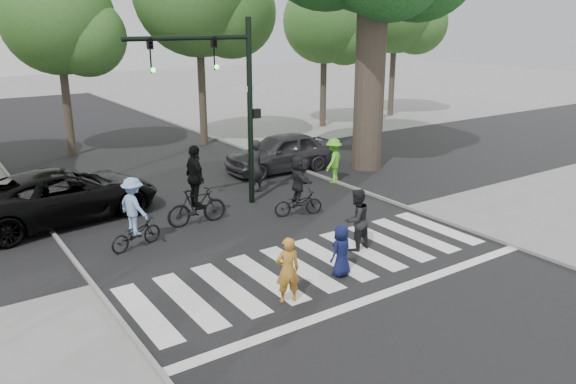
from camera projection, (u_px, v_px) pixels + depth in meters
The scene contains 20 objects.
ground at pixel (341, 278), 13.40m from camera, with size 120.00×120.00×0.00m, color gray.
road_stem at pixel (238, 219), 17.35m from camera, with size 10.00×70.00×0.01m, color black.
road_cross at pixel (196, 195), 19.72m from camera, with size 70.00×10.00×0.01m, color black.
curb_left at pixel (69, 254), 14.62m from camera, with size 0.10×70.00×0.10m, color gray.
curb_right at pixel (362, 191), 20.05m from camera, with size 0.10×70.00×0.10m, color gray.
crosswalk at pixel (324, 268), 13.92m from camera, with size 10.00×3.85×0.01m.
traffic_signal at pixel (226, 88), 17.35m from camera, with size 4.45×0.29×6.00m.
bg_tree_2 at pixel (65, 23), 23.90m from camera, with size 5.04×4.80×8.40m.
bg_tree_4 at pixel (330, 25), 31.08m from camera, with size 4.83×4.60×8.15m.
bg_tree_5 at pixel (401, 13), 34.57m from camera, with size 5.67×5.40×9.30m.
pedestrian_woman at pixel (288, 270), 12.05m from camera, with size 0.55×0.36×1.50m, color #BB7E2A.
pedestrian_child at pixel (341, 251), 13.35m from camera, with size 0.62×0.41×1.28m, color #10153F.
pedestrian_adult at pixel (356, 220), 14.82m from camera, with size 0.82×0.64×1.68m, color black.
cyclist_left at pixel (135, 218), 14.92m from camera, with size 1.64×1.13×1.97m.
cyclist_mid at pixel (196, 193), 16.63m from camera, with size 1.88×1.15×2.43m.
cyclist_right at pixel (298, 189), 17.44m from camera, with size 1.64×1.51×1.96m.
car_suv at pixel (63, 195), 17.06m from camera, with size 2.67×5.78×1.61m, color black.
car_grey at pixel (281, 152), 22.68m from camera, with size 1.86×4.62×1.57m, color #38373B.
bystander_hivis at pixel (334, 161), 21.07m from camera, with size 1.09×0.63×1.69m, color #62D82E.
bystander_dark at pixel (255, 167), 19.74m from camera, with size 0.70×0.46×1.93m, color black.
Camera 1 is at (-7.93, -9.38, 5.88)m, focal length 35.00 mm.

